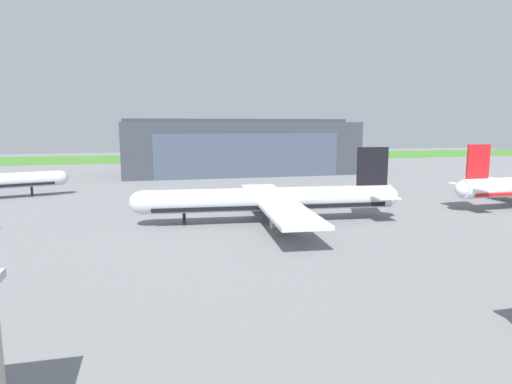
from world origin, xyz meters
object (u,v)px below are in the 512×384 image
object	(u,v)px
airliner_near_left	(271,200)
pushback_tractor	(467,181)
maintenance_hangar	(238,147)
fuel_bowser	(383,193)

from	to	relation	value
airliner_near_left	pushback_tractor	xyz separation A→B (m)	(67.77, 33.33, -2.85)
maintenance_hangar	pushback_tractor	size ratio (longest dim) A/B	18.01
airliner_near_left	pushback_tractor	bearing A→B (deg)	26.19
fuel_bowser	pushback_tractor	distance (m)	37.77
fuel_bowser	pushback_tractor	world-z (taller)	pushback_tractor
fuel_bowser	pushback_tractor	bearing A→B (deg)	22.34
maintenance_hangar	fuel_bowser	distance (m)	68.80
fuel_bowser	airliner_near_left	bearing A→B (deg)	-149.98
pushback_tractor	fuel_bowser	bearing A→B (deg)	-157.66
pushback_tractor	maintenance_hangar	bearing A→B (deg)	138.58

